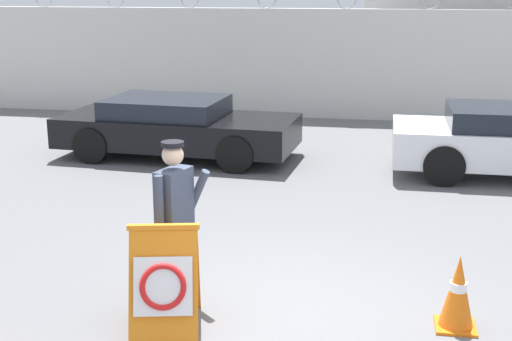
{
  "coord_description": "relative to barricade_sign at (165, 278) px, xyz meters",
  "views": [
    {
      "loc": [
        0.86,
        -6.62,
        3.33
      ],
      "look_at": [
        -0.5,
        1.22,
        1.21
      ],
      "focal_mm": 50.0,
      "sensor_mm": 36.0,
      "label": 1
    }
  ],
  "objects": [
    {
      "name": "ground_plane",
      "position": [
        1.12,
        0.44,
        -0.53
      ],
      "size": [
        90.0,
        90.0,
        0.0
      ],
      "primitive_type": "plane",
      "color": "slate"
    },
    {
      "name": "perimeter_wall",
      "position": [
        1.12,
        11.59,
        0.82
      ],
      "size": [
        36.0,
        0.3,
        3.14
      ],
      "color": "silver",
      "rests_on": "ground_plane"
    },
    {
      "name": "barricade_sign",
      "position": [
        0.0,
        0.0,
        0.0
      ],
      "size": [
        0.83,
        0.97,
        1.07
      ],
      "rotation": [
        0.0,
        0.0,
        0.22
      ],
      "color": "orange",
      "rests_on": "ground_plane"
    },
    {
      "name": "security_guard",
      "position": [
        -0.06,
        0.61,
        0.45
      ],
      "size": [
        0.52,
        0.62,
        1.76
      ],
      "rotation": [
        0.0,
        0.0,
        1.27
      ],
      "color": "#514C42",
      "rests_on": "ground_plane"
    },
    {
      "name": "traffic_cone_near",
      "position": [
        2.83,
        0.51,
        -0.15
      ],
      "size": [
        0.4,
        0.4,
        0.76
      ],
      "color": "orange",
      "rests_on": "ground_plane"
    },
    {
      "name": "parked_car_front_coupe",
      "position": [
        -1.88,
        6.92,
        0.07
      ],
      "size": [
        4.69,
        2.23,
        1.16
      ],
      "rotation": [
        0.0,
        0.0,
        -0.08
      ],
      "color": "black",
      "rests_on": "ground_plane"
    }
  ]
}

